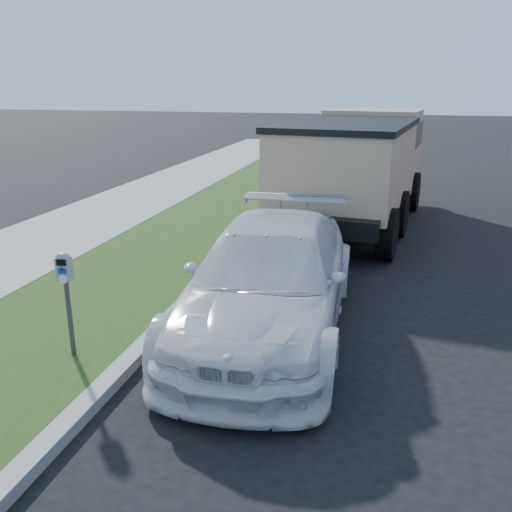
# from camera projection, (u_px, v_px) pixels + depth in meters

# --- Properties ---
(ground) EXTENTS (120.00, 120.00, 0.00)m
(ground) POSITION_uv_depth(u_px,v_px,m) (337.00, 355.00, 7.40)
(ground) COLOR black
(ground) RESTS_ON ground
(streetside) EXTENTS (6.12, 50.00, 0.15)m
(streetside) POSITION_uv_depth(u_px,v_px,m) (62.00, 270.00, 10.54)
(streetside) COLOR gray
(streetside) RESTS_ON ground
(parking_meter) EXTENTS (0.21, 0.16, 1.40)m
(parking_meter) POSITION_uv_depth(u_px,v_px,m) (66.00, 282.00, 6.84)
(parking_meter) COLOR #3F4247
(parking_meter) RESTS_ON ground
(white_wagon) EXTENTS (2.50, 5.61, 1.60)m
(white_wagon) POSITION_uv_depth(u_px,v_px,m) (270.00, 279.00, 7.97)
(white_wagon) COLOR silver
(white_wagon) RESTS_ON ground
(dump_truck) EXTENTS (3.59, 7.44, 2.81)m
(dump_truck) POSITION_uv_depth(u_px,v_px,m) (357.00, 163.00, 13.92)
(dump_truck) COLOR black
(dump_truck) RESTS_ON ground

